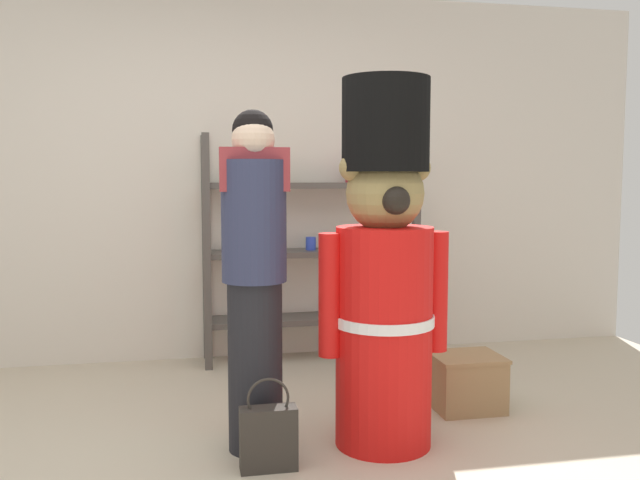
% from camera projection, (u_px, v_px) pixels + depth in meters
% --- Properties ---
extents(back_wall, '(6.40, 0.12, 2.60)m').
position_uv_depth(back_wall, '(220.00, 177.00, 4.74)').
color(back_wall, silver).
rests_on(back_wall, ground_plane).
extents(merchandise_shelf, '(1.51, 0.35, 1.59)m').
position_uv_depth(merchandise_shelf, '(309.00, 248.00, 4.69)').
color(merchandise_shelf, '#4C4742').
rests_on(merchandise_shelf, ground_plane).
extents(teddy_bear_guard, '(0.64, 0.48, 1.75)m').
position_uv_depth(teddy_bear_guard, '(384.00, 274.00, 3.15)').
color(teddy_bear_guard, red).
rests_on(teddy_bear_guard, ground_plane).
extents(person_shopper, '(0.32, 0.30, 1.60)m').
position_uv_depth(person_shopper, '(254.00, 274.00, 3.09)').
color(person_shopper, black).
rests_on(person_shopper, ground_plane).
extents(shopping_bag, '(0.25, 0.10, 0.42)m').
position_uv_depth(shopping_bag, '(268.00, 436.00, 2.92)').
color(shopping_bag, '#332D28').
rests_on(shopping_bag, ground_plane).
extents(display_crate, '(0.38, 0.33, 0.31)m').
position_uv_depth(display_crate, '(466.00, 382.00, 3.70)').
color(display_crate, '#9E7A51').
rests_on(display_crate, ground_plane).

